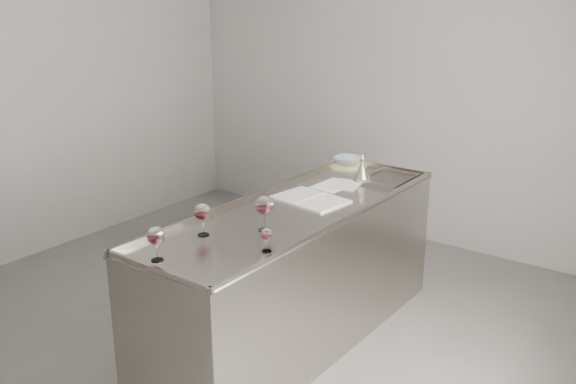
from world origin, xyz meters
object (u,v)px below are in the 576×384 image
Objects in this scene: ceramic_bowl at (348,160)px; wine_glass_left at (156,236)px; wine_glass_right at (264,206)px; wine_glass_small at (267,235)px; counter at (296,276)px; wine_funnel at (362,172)px; wine_glass_middle at (202,213)px; notebook at (310,199)px.

wine_glass_left is at bearing -85.67° from ceramic_bowl.
wine_glass_right reaches higher than wine_glass_small.
ceramic_bowl is at bearing 104.17° from counter.
wine_glass_left reaches higher than ceramic_bowl.
wine_glass_small is 1.82m from ceramic_bowl.
wine_glass_middle is at bearing -97.16° from wine_funnel.
wine_glass_left reaches higher than wine_glass_small.
wine_glass_left is at bearing -82.18° from wine_glass_middle.
notebook is 2.31× the size of ceramic_bowl.
counter is at bearing 112.88° from wine_glass_small.
counter is at bearing 76.48° from wine_glass_middle.
wine_glass_middle is 0.36m from wine_glass_right.
wine_glass_small is 1.46m from wine_funnel.
wine_glass_left reaches higher than notebook.
wine_glass_left is at bearing -93.97° from wine_funnel.
wine_funnel is (0.29, -0.29, 0.02)m from ceramic_bowl.
wine_glass_small is (0.20, -0.24, -0.06)m from wine_glass_right.
wine_glass_middle is at bearing -176.15° from wine_glass_small.
notebook is (0.14, 0.88, -0.13)m from wine_glass_middle.
wine_glass_right is at bearing -73.20° from notebook.
wine_glass_right is 0.99× the size of ceramic_bowl.
wine_glass_middle is 0.92× the size of wine_funnel.
wine_glass_left is (-0.11, -1.08, 0.60)m from counter.
wine_glass_small is at bearing -80.02° from wine_funnel.
wine_funnel is at bearing 92.70° from notebook.
counter is 0.92m from wine_glass_middle.
wine_glass_small is 0.62× the size of ceramic_bowl.
wine_glass_small reaches higher than notebook.
counter is 18.28× the size of wine_glass_small.
wine_glass_middle is at bearing -131.50° from wine_glass_right.
wine_glass_right is at bearing -87.58° from wine_funnel.
wine_glass_small is (0.38, 0.43, -0.04)m from wine_glass_left.
wine_glass_left is 1.41× the size of wine_glass_small.
wine_glass_small reaches higher than ceramic_bowl.
counter is 0.95m from wine_funnel.
wine_glass_right is 0.64m from notebook.
wine_funnel is (0.18, 1.47, -0.07)m from wine_glass_middle.
counter reaches higher than notebook.
wine_glass_right reaches higher than wine_funnel.
ceramic_bowl reaches higher than counter.
counter is at bearing 84.25° from wine_glass_left.
wine_glass_middle is at bearing -86.47° from ceramic_bowl.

